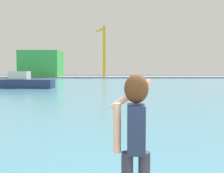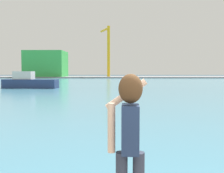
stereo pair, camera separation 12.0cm
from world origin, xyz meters
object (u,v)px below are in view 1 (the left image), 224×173
Objects in this scene: warehouse_left at (42,64)px; port_crane at (104,47)px; person_photographer at (135,131)px; boat_moored at (25,82)px.

port_crane is at bearing -2.46° from warehouse_left.
person_photographer is 0.23× the size of boat_moored.
port_crane reaches higher than person_photographer.
port_crane is at bearing 4.62° from person_photographer.
warehouse_left is at bearing 109.31° from boat_moored.
person_photographer is at bearing -73.89° from warehouse_left.
port_crane is (8.55, 56.18, 9.80)m from boat_moored.
boat_moored is at bearing -76.71° from warehouse_left.
port_crane reaches higher than warehouse_left.
boat_moored reaches higher than person_photographer.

